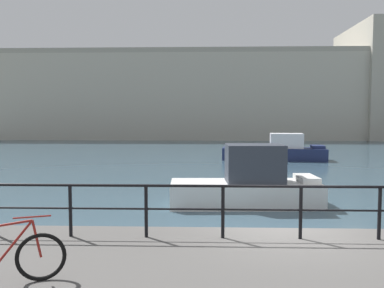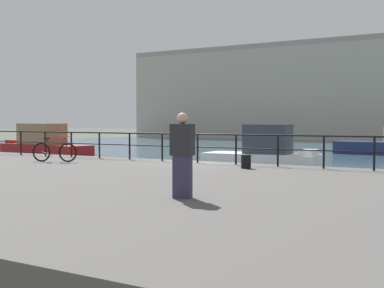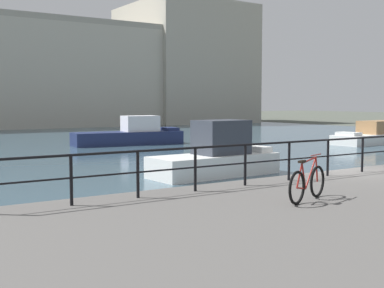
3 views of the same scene
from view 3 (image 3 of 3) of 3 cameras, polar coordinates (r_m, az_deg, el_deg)
name	(u,v)px [view 3 (image 3 of 3)]	position (r m, az deg, el deg)	size (l,w,h in m)	color
ground_plane	(338,200)	(17.00, 16.10, -6.01)	(240.00, 240.00, 0.00)	#4C5147
water_basin	(46,140)	(43.06, -16.10, 0.42)	(80.00, 60.00, 0.01)	#385160
harbor_building	(42,73)	(68.48, -16.52, 7.67)	(74.38, 16.60, 17.26)	#B2AD9E
moored_cabin_cruiser	(131,135)	(37.29, -6.82, 1.05)	(8.15, 3.16, 2.09)	navy
moored_small_launch	(217,156)	(21.54, 2.83, -1.38)	(5.74, 2.33, 2.34)	white
moored_green_narrowboat	(376,135)	(40.60, 19.90, 0.93)	(8.45, 3.03, 1.69)	white
quay_railing	(363,148)	(16.42, 18.58, -0.43)	(21.68, 0.07, 1.08)	black
parked_bicycle	(307,183)	(11.31, 12.82, -4.31)	(1.69, 0.65, 0.98)	black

